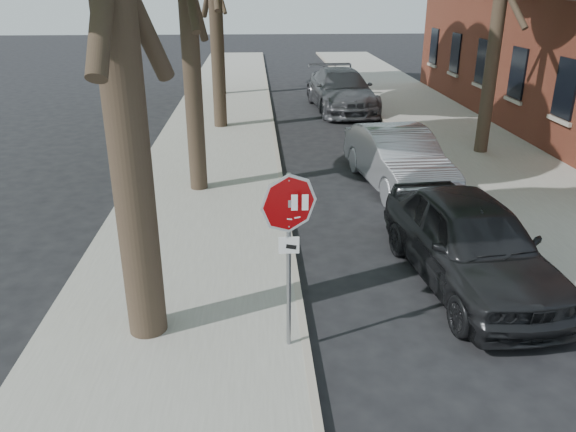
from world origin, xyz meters
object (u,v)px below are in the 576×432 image
car_a (470,242)px  car_c (341,90)px  car_b (398,158)px  stop_sign (289,229)px

car_a → car_c: (0.00, 15.39, 0.04)m
car_a → car_c: size_ratio=0.81×
car_c → car_b: bearing=-93.5°
car_a → car_b: size_ratio=1.01×
stop_sign → car_a: 3.96m
stop_sign → car_c: 17.61m
stop_sign → car_a: stop_sign is taller
stop_sign → car_c: size_ratio=0.45×
car_b → car_c: size_ratio=0.80×
stop_sign → car_b: bearing=65.2°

